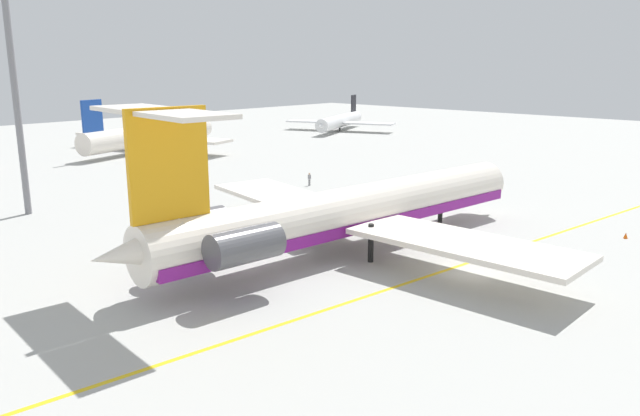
{
  "coord_description": "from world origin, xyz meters",
  "views": [
    {
      "loc": [
        -41.21,
        -23.0,
        16.1
      ],
      "look_at": [
        -1.14,
        14.59,
        3.11
      ],
      "focal_mm": 34.75,
      "sensor_mm": 36.0,
      "label": 1
    }
  ],
  "objects": [
    {
      "name": "ground_crew_portside",
      "position": [
        16.99,
        33.55,
        1.1
      ],
      "size": [
        0.38,
        0.28,
        1.74
      ],
      "rotation": [
        0.0,
        0.0,
        4.13
      ],
      "color": "black",
      "rests_on": "ground"
    },
    {
      "name": "safety_cone_wingtip",
      "position": [
        24.03,
        26.12,
        0.28
      ],
      "size": [
        0.4,
        0.4,
        0.55
      ],
      "primitive_type": "cone",
      "color": "#EA590F",
      "rests_on": "ground"
    },
    {
      "name": "light_mast",
      "position": [
        -15.24,
        44.88,
        16.16
      ],
      "size": [
        4.0,
        0.7,
        29.84
      ],
      "color": "slate",
      "rests_on": "ground"
    },
    {
      "name": "taxiway_centreline",
      "position": [
        -1.14,
        1.69,
        0.0
      ],
      "size": [
        79.03,
        9.87,
        0.01
      ],
      "primitive_type": "cube",
      "rotation": [
        0.0,
        0.0,
        -0.12
      ],
      "color": "gold",
      "rests_on": "ground"
    },
    {
      "name": "airliner_far_right",
      "position": [
        69.61,
        74.81,
        2.36
      ],
      "size": [
        25.74,
        25.92,
        8.01
      ],
      "rotation": [
        0.0,
        0.0,
        3.54
      ],
      "color": "white",
      "rests_on": "ground"
    },
    {
      "name": "safety_cone_nose",
      "position": [
        19.03,
        -5.76,
        0.28
      ],
      "size": [
        0.4,
        0.4,
        0.55
      ],
      "primitive_type": "cone",
      "color": "#EA590F",
      "rests_on": "ground"
    },
    {
      "name": "ground",
      "position": [
        0.0,
        0.0,
        0.0
      ],
      "size": [
        293.87,
        293.87,
        0.0
      ],
      "primitive_type": "plane",
      "color": "#ADADA8"
    },
    {
      "name": "main_jetliner",
      "position": [
        -2.42,
        10.71,
        3.61
      ],
      "size": [
        45.51,
        40.26,
        13.25
      ],
      "rotation": [
        0.0,
        0.0,
        -0.09
      ],
      "color": "silver",
      "rests_on": "ground"
    },
    {
      "name": "airliner_mid_right",
      "position": [
        21.73,
        78.41,
        2.97
      ],
      "size": [
        33.27,
        33.27,
        10.08
      ],
      "rotation": [
        0.0,
        0.0,
        0.28
      ],
      "color": "silver",
      "rests_on": "ground"
    },
    {
      "name": "ground_crew_near_tail",
      "position": [
        23.85,
        19.17,
        1.04
      ],
      "size": [
        0.41,
        0.26,
        1.64
      ],
      "rotation": [
        0.0,
        0.0,
        4.53
      ],
      "color": "black",
      "rests_on": "ground"
    }
  ]
}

